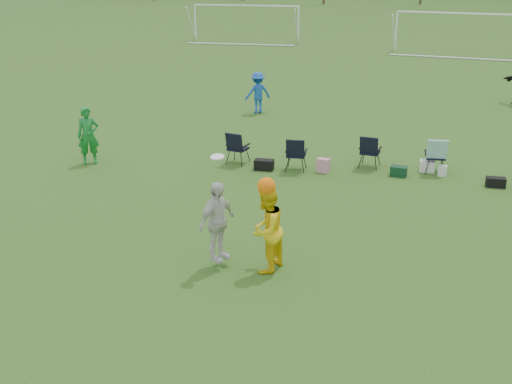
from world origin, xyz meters
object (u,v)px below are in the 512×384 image
(center_contest, at_px, (247,225))
(goal_left, at_px, (246,13))
(fielder_green_near, at_px, (88,136))
(fielder_blue, at_px, (258,93))
(goal_mid, at_px, (458,22))

(center_contest, relative_size, goal_left, 0.31)
(fielder_green_near, height_order, fielder_blue, fielder_green_near)
(fielder_green_near, distance_m, goal_mid, 27.61)
(fielder_green_near, relative_size, goal_left, 0.23)
(fielder_green_near, distance_m, center_contest, 8.22)
(fielder_blue, height_order, goal_left, goal_left)
(goal_mid, bearing_deg, goal_left, 175.87)
(fielder_blue, bearing_deg, goal_left, -108.29)
(fielder_blue, bearing_deg, goal_mid, -148.74)
(center_contest, bearing_deg, fielder_green_near, 141.44)
(goal_left, bearing_deg, goal_mid, -13.13)
(fielder_green_near, height_order, goal_left, goal_left)
(goal_left, bearing_deg, center_contest, -77.86)
(goal_left, distance_m, goal_mid, 14.14)
(fielder_blue, bearing_deg, fielder_green_near, 31.66)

